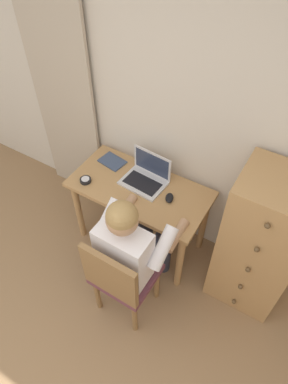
% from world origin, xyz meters
% --- Properties ---
extents(wall_back, '(4.80, 0.05, 2.50)m').
position_xyz_m(wall_back, '(0.00, 2.20, 1.25)').
color(wall_back, beige).
rests_on(wall_back, ground_plane).
extents(curtain_panel, '(0.63, 0.03, 2.27)m').
position_xyz_m(curtain_panel, '(-1.13, 2.13, 1.14)').
color(curtain_panel, '#BCAD99').
rests_on(curtain_panel, ground_plane).
extents(desk, '(1.11, 0.56, 0.71)m').
position_xyz_m(desk, '(-0.20, 1.85, 0.59)').
color(desk, tan).
rests_on(desk, ground_plane).
extents(dresser, '(0.52, 0.50, 1.23)m').
position_xyz_m(dresser, '(0.77, 1.91, 0.62)').
color(dresser, tan).
rests_on(dresser, ground_plane).
extents(chair, '(0.43, 0.41, 0.89)m').
position_xyz_m(chair, '(0.02, 1.22, 0.50)').
color(chair, brown).
rests_on(chair, ground_plane).
extents(person_seated, '(0.53, 0.59, 1.21)m').
position_xyz_m(person_seated, '(0.03, 1.40, 0.69)').
color(person_seated, '#33384C').
rests_on(person_seated, ground_plane).
extents(laptop, '(0.36, 0.27, 0.24)m').
position_xyz_m(laptop, '(-0.20, 1.94, 0.76)').
color(laptop, silver).
rests_on(laptop, desk).
extents(computer_mouse, '(0.09, 0.12, 0.03)m').
position_xyz_m(computer_mouse, '(0.05, 1.87, 0.73)').
color(computer_mouse, black).
rests_on(computer_mouse, desk).
extents(desk_clock, '(0.09, 0.09, 0.03)m').
position_xyz_m(desk_clock, '(-0.61, 1.69, 0.73)').
color(desk_clock, black).
rests_on(desk_clock, desk).
extents(notebook_pad, '(0.23, 0.18, 0.01)m').
position_xyz_m(notebook_pad, '(-0.56, 1.99, 0.72)').
color(notebook_pad, '#3D4C6B').
rests_on(notebook_pad, desk).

